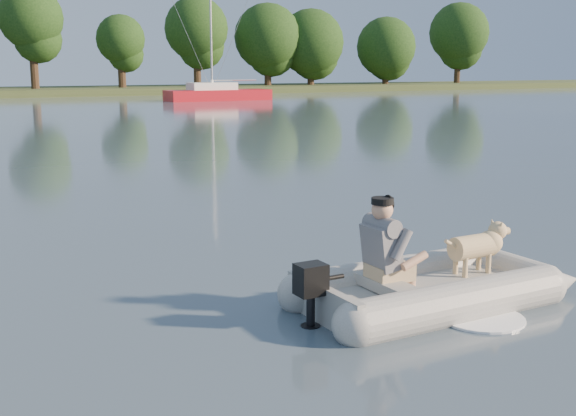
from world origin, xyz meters
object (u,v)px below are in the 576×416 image
man (383,243)px  dog (473,251)px  dinghy (434,253)px  sailboat (217,94)px

man → dog: man is taller
dinghy → sailboat: size_ratio=0.40×
dinghy → sailboat: 47.43m
man → sailboat: sailboat is taller
man → dog: size_ratio=1.16×
dog → sailboat: sailboat is taller
dinghy → sailboat: (14.31, 45.22, -0.09)m
sailboat → dog: bearing=-109.1°
man → sailboat: 47.63m
dinghy → dog: size_ratio=4.84×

